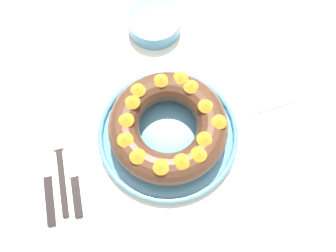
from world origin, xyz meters
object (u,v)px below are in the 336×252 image
object	(u,v)px
fork	(60,162)
side_bowl	(154,23)
napkin	(265,92)
bundt_cake	(168,126)
serving_knife	(48,179)
serving_dish	(168,133)
cake_knife	(75,179)

from	to	relation	value
fork	side_bowl	xyz separation A→B (m)	(0.28, 0.31, 0.02)
fork	napkin	world-z (taller)	fork
bundt_cake	fork	size ratio (longest dim) A/B	1.22
fork	serving_knife	world-z (taller)	serving_knife
serving_knife	serving_dish	bearing A→B (deg)	14.12
fork	serving_knife	size ratio (longest dim) A/B	0.91
bundt_cake	napkin	world-z (taller)	bundt_cake
cake_knife	napkin	world-z (taller)	cake_knife
serving_knife	cake_knife	bearing A→B (deg)	-6.81
fork	napkin	size ratio (longest dim) A/B	1.64
serving_knife	cake_knife	world-z (taller)	same
napkin	serving_dish	bearing A→B (deg)	-167.89
cake_knife	bundt_cake	bearing A→B (deg)	8.76
bundt_cake	napkin	bearing A→B (deg)	12.12
cake_knife	side_bowl	size ratio (longest dim) A/B	1.41
serving_dish	serving_knife	bearing A→B (deg)	-171.13
napkin	fork	bearing A→B (deg)	-172.59
serving_knife	napkin	xyz separation A→B (m)	(0.54, 0.10, -0.00)
serving_knife	fork	bearing A→B (deg)	52.53
side_bowl	napkin	distance (m)	0.33
fork	cake_knife	size ratio (longest dim) A/B	1.09
bundt_cake	side_bowl	xyz separation A→B (m)	(0.03, 0.30, -0.04)
serving_dish	side_bowl	world-z (taller)	side_bowl
serving_dish	bundt_cake	distance (m)	0.05
bundt_cake	side_bowl	bearing A→B (deg)	83.87
side_bowl	serving_dish	bearing A→B (deg)	-96.14
serving_dish	serving_knife	xyz separation A→B (m)	(-0.28, -0.04, -0.01)
cake_knife	side_bowl	world-z (taller)	side_bowl
serving_knife	side_bowl	bearing A→B (deg)	53.10
bundt_cake	cake_knife	xyz separation A→B (m)	(-0.22, -0.06, -0.05)
fork	cake_knife	xyz separation A→B (m)	(0.03, -0.05, 0.00)
bundt_cake	napkin	xyz separation A→B (m)	(0.26, 0.06, -0.05)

